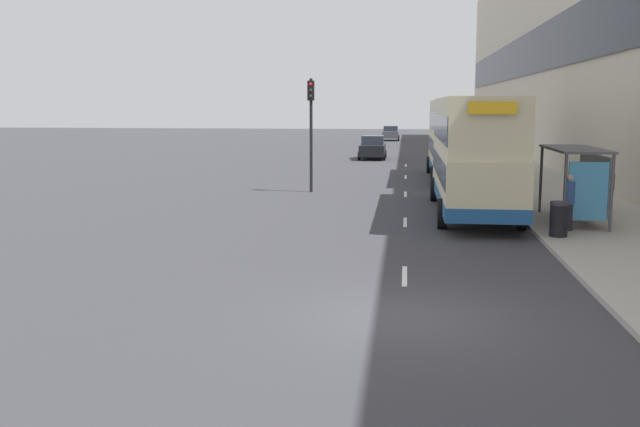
% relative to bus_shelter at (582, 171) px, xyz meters
% --- Properties ---
extents(ground_plane, '(220.00, 220.00, 0.00)m').
position_rel_bus_shelter_xyz_m(ground_plane, '(-5.77, -11.08, -1.88)').
color(ground_plane, '#38383D').
extents(pavement, '(5.00, 93.00, 0.14)m').
position_rel_bus_shelter_xyz_m(pavement, '(0.73, 27.42, -1.81)').
color(pavement, '#A39E93').
rests_on(pavement, ground_plane).
extents(terrace_facade, '(3.10, 93.00, 17.46)m').
position_rel_bus_shelter_xyz_m(terrace_facade, '(4.72, 27.42, 6.85)').
color(terrace_facade, beige).
rests_on(terrace_facade, ground_plane).
extents(lane_mark_0, '(0.12, 2.00, 0.01)m').
position_rel_bus_shelter_xyz_m(lane_mark_0, '(-5.77, -7.67, -1.87)').
color(lane_mark_0, silver).
rests_on(lane_mark_0, ground_plane).
extents(lane_mark_1, '(0.12, 2.00, 0.01)m').
position_rel_bus_shelter_xyz_m(lane_mark_1, '(-5.77, 0.27, -1.87)').
color(lane_mark_1, silver).
rests_on(lane_mark_1, ground_plane).
extents(lane_mark_2, '(0.12, 2.00, 0.01)m').
position_rel_bus_shelter_xyz_m(lane_mark_2, '(-5.77, 8.22, -1.87)').
color(lane_mark_2, silver).
rests_on(lane_mark_2, ground_plane).
extents(lane_mark_3, '(0.12, 2.00, 0.01)m').
position_rel_bus_shelter_xyz_m(lane_mark_3, '(-5.77, 16.16, -1.87)').
color(lane_mark_3, silver).
rests_on(lane_mark_3, ground_plane).
extents(lane_mark_4, '(0.12, 2.00, 0.01)m').
position_rel_bus_shelter_xyz_m(lane_mark_4, '(-5.77, 24.10, -1.87)').
color(lane_mark_4, silver).
rests_on(lane_mark_4, ground_plane).
extents(bus_shelter, '(1.60, 4.20, 2.48)m').
position_rel_bus_shelter_xyz_m(bus_shelter, '(0.00, 0.00, 0.00)').
color(bus_shelter, '#4C4C51').
rests_on(bus_shelter, ground_plane).
extents(double_decker_bus_near, '(2.85, 10.70, 4.30)m').
position_rel_bus_shelter_xyz_m(double_decker_bus_near, '(-3.30, 2.48, 0.41)').
color(double_decker_bus_near, beige).
rests_on(double_decker_bus_near, ground_plane).
extents(double_decker_bus_ahead, '(2.85, 10.67, 4.30)m').
position_rel_bus_shelter_xyz_m(double_decker_bus_ahead, '(-3.11, 15.20, 0.41)').
color(double_decker_bus_ahead, beige).
rests_on(double_decker_bus_ahead, ground_plane).
extents(car_0, '(2.04, 4.41, 1.76)m').
position_rel_bus_shelter_xyz_m(car_0, '(-8.28, 29.74, -1.01)').
color(car_0, black).
rests_on(car_0, ground_plane).
extents(car_1, '(2.03, 3.95, 1.67)m').
position_rel_bus_shelter_xyz_m(car_1, '(-7.55, 58.79, -1.04)').
color(car_1, '#4C5156').
rests_on(car_1, ground_plane).
extents(pedestrian_at_shelter, '(0.31, 0.31, 1.59)m').
position_rel_bus_shelter_xyz_m(pedestrian_at_shelter, '(1.73, 2.94, -0.92)').
color(pedestrian_at_shelter, '#23232D').
rests_on(pedestrian_at_shelter, ground_plane).
extents(pedestrian_1, '(0.35, 0.35, 1.78)m').
position_rel_bus_shelter_xyz_m(pedestrian_1, '(-0.72, -1.57, -0.82)').
color(pedestrian_1, '#23232D').
rests_on(pedestrian_1, ground_plane).
extents(litter_bin, '(0.55, 0.55, 1.05)m').
position_rel_bus_shelter_xyz_m(litter_bin, '(-1.22, -2.65, -1.21)').
color(litter_bin, black).
rests_on(litter_bin, ground_plane).
extents(traffic_light_far_kerb, '(0.30, 0.32, 5.24)m').
position_rel_bus_shelter_xyz_m(traffic_light_far_kerb, '(-10.17, 8.56, 1.63)').
color(traffic_light_far_kerb, black).
rests_on(traffic_light_far_kerb, ground_plane).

